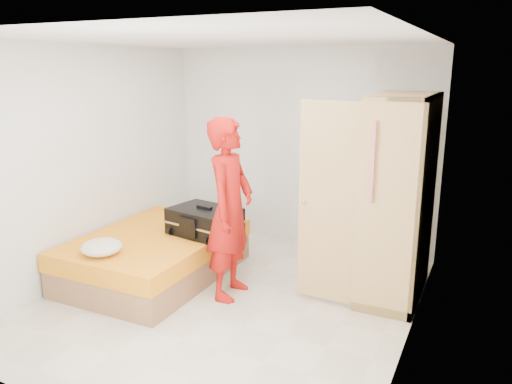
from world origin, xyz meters
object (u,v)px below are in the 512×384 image
at_px(suitcase, 205,221).
at_px(wardrobe, 393,203).
at_px(bed, 156,255).
at_px(round_cushion, 102,247).
at_px(person, 230,209).

bearing_deg(suitcase, wardrobe, 21.85).
distance_m(bed, round_cushion, 0.80).
bearing_deg(suitcase, person, -22.15).
bearing_deg(wardrobe, bed, -164.40).
bearing_deg(wardrobe, round_cushion, -151.35).
bearing_deg(round_cushion, bed, 81.59).
bearing_deg(round_cushion, person, 31.73).
relative_size(wardrobe, suitcase, 2.46).
xyz_separation_m(person, round_cushion, (-1.11, -0.69, -0.36)).
bearing_deg(round_cushion, wardrobe, 28.65).
bearing_deg(suitcase, round_cushion, -110.92).
relative_size(bed, wardrobe, 0.96).
bearing_deg(wardrobe, suitcase, -168.23).
distance_m(person, round_cushion, 1.36).
relative_size(person, suitcase, 2.20).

